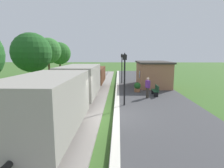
{
  "coord_description": "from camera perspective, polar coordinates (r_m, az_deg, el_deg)",
  "views": [
    {
      "loc": [
        0.5,
        -10.47,
        3.83
      ],
      "look_at": [
        -0.04,
        4.88,
        1.36
      ],
      "focal_mm": 29.69,
      "sensor_mm": 36.0,
      "label": 1
    }
  ],
  "objects": [
    {
      "name": "lamp_post_near",
      "position": [
        12.83,
        3.91,
        4.52
      ],
      "size": [
        0.28,
        0.28,
        3.7
      ],
      "color": "black",
      "rests_on": "platform_slab"
    },
    {
      "name": "track_ballast",
      "position": [
        11.49,
        -12.93,
        -10.24
      ],
      "size": [
        3.8,
        60.0,
        0.12
      ],
      "primitive_type": "cube",
      "color": "gray",
      "rests_on": "ground"
    },
    {
      "name": "tree_field_left",
      "position": [
        28.64,
        -19.05,
        9.65
      ],
      "size": [
        3.7,
        3.7,
        6.2
      ],
      "color": "#4C3823",
      "rests_on": "ground"
    },
    {
      "name": "tree_trackside_far",
      "position": [
        21.7,
        -23.49,
        8.84
      ],
      "size": [
        4.19,
        4.19,
        6.1
      ],
      "color": "#4C3823",
      "rests_on": "ground"
    },
    {
      "name": "freight_train",
      "position": [
        13.82,
        -10.13,
        -0.29
      ],
      "size": [
        2.5,
        19.4,
        2.72
      ],
      "color": "gray",
      "rests_on": "rail_near"
    },
    {
      "name": "platform_slab",
      "position": [
        11.42,
        15.82,
        -10.14
      ],
      "size": [
        6.0,
        60.0,
        0.25
      ],
      "primitive_type": "cube",
      "color": "#424244",
      "rests_on": "ground"
    },
    {
      "name": "lamp_post_far",
      "position": [
        23.22,
        3.08,
        6.58
      ],
      "size": [
        0.28,
        0.28,
        3.7
      ],
      "color": "black",
      "rests_on": "platform_slab"
    },
    {
      "name": "ground_plane",
      "position": [
        11.15,
        -0.69,
        -10.94
      ],
      "size": [
        160.0,
        160.0,
        0.0
      ],
      "primitive_type": "plane",
      "color": "#3D6628"
    },
    {
      "name": "rail_near",
      "position": [
        11.29,
        -9.37,
        -9.78
      ],
      "size": [
        0.07,
        60.0,
        0.14
      ],
      "primitive_type": "cube",
      "color": "slate",
      "rests_on": "track_ballast"
    },
    {
      "name": "station_hut",
      "position": [
        21.61,
        12.41,
        3.14
      ],
      "size": [
        3.5,
        5.8,
        2.78
      ],
      "color": "#9E6B4C",
      "rests_on": "platform_slab"
    },
    {
      "name": "bench_near_hut",
      "position": [
        16.69,
        13.28,
        -1.84
      ],
      "size": [
        0.42,
        1.5,
        0.91
      ],
      "color": "#1E4C2D",
      "rests_on": "platform_slab"
    },
    {
      "name": "potted_planter",
      "position": [
        17.92,
        7.8,
        -0.93
      ],
      "size": [
        0.64,
        0.64,
        0.92
      ],
      "color": "#9E6642",
      "rests_on": "platform_slab"
    },
    {
      "name": "tree_field_distant",
      "position": [
        33.78,
        -15.84,
        9.05
      ],
      "size": [
        3.82,
        3.82,
        5.9
      ],
      "color": "#4C3823",
      "rests_on": "ground"
    },
    {
      "name": "person_waiting",
      "position": [
        15.5,
        10.92,
        -0.86
      ],
      "size": [
        0.38,
        0.45,
        1.71
      ],
      "rotation": [
        0.0,
        0.0,
        3.57
      ],
      "color": "#38332D",
      "rests_on": "platform_slab"
    },
    {
      "name": "bench_down_platform",
      "position": [
        25.95,
        9.24,
        2.14
      ],
      "size": [
        0.42,
        1.5,
        0.91
      ],
      "color": "#1E4C2D",
      "rests_on": "platform_slab"
    },
    {
      "name": "platform_edge_stripe",
      "position": [
        11.06,
        1.41,
        -9.72
      ],
      "size": [
        0.36,
        60.0,
        0.01
      ],
      "primitive_type": "cube",
      "color": "silver",
      "rests_on": "platform_slab"
    },
    {
      "name": "rail_far",
      "position": [
        11.66,
        -16.42,
        -9.44
      ],
      "size": [
        0.07,
        60.0,
        0.14
      ],
      "primitive_type": "cube",
      "color": "slate",
      "rests_on": "track_ballast"
    }
  ]
}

